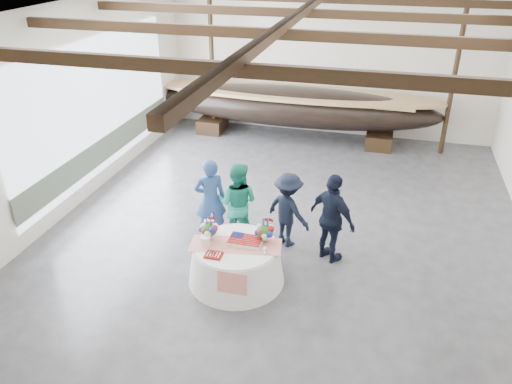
# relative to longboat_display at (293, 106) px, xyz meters

# --- Properties ---
(floor) EXTENTS (10.00, 12.00, 0.01)m
(floor) POSITION_rel_longboat_display_xyz_m (0.93, -5.10, -1.05)
(floor) COLOR #3D3D42
(floor) RESTS_ON ground
(wall_back) EXTENTS (10.00, 0.02, 4.50)m
(wall_back) POSITION_rel_longboat_display_xyz_m (0.93, 0.90, 1.20)
(wall_back) COLOR silver
(wall_back) RESTS_ON ground
(wall_front) EXTENTS (10.00, 0.02, 4.50)m
(wall_front) POSITION_rel_longboat_display_xyz_m (0.93, -11.10, 1.20)
(wall_front) COLOR silver
(wall_front) RESTS_ON ground
(wall_left) EXTENTS (0.02, 12.00, 4.50)m
(wall_left) POSITION_rel_longboat_display_xyz_m (-4.07, -5.10, 1.20)
(wall_left) COLOR silver
(wall_left) RESTS_ON ground
(ceiling) EXTENTS (10.00, 12.00, 0.01)m
(ceiling) POSITION_rel_longboat_display_xyz_m (0.93, -5.10, 3.45)
(ceiling) COLOR white
(ceiling) RESTS_ON wall_back
(pavilion_structure) EXTENTS (9.80, 11.76, 4.50)m
(pavilion_structure) POSITION_rel_longboat_display_xyz_m (0.93, -4.24, 2.95)
(pavilion_structure) COLOR black
(pavilion_structure) RESTS_ON ground
(open_bay) EXTENTS (0.03, 7.00, 3.20)m
(open_bay) POSITION_rel_longboat_display_xyz_m (-4.02, -4.10, 0.77)
(open_bay) COLOR silver
(open_bay) RESTS_ON ground
(longboat_display) EXTENTS (8.80, 1.76, 1.65)m
(longboat_display) POSITION_rel_longboat_display_xyz_m (0.00, 0.00, 0.00)
(longboat_display) COLOR black
(longboat_display) RESTS_ON ground
(banquet_table) EXTENTS (1.77, 1.77, 0.76)m
(banquet_table) POSITION_rel_longboat_display_xyz_m (0.41, -7.31, -0.67)
(banquet_table) COLOR white
(banquet_table) RESTS_ON ground
(tabletop_items) EXTENTS (1.71, 0.96, 0.40)m
(tabletop_items) POSITION_rel_longboat_display_xyz_m (0.34, -7.18, -0.14)
(tabletop_items) COLOR red
(tabletop_items) RESTS_ON banquet_table
(guest_woman_blue) EXTENTS (0.78, 0.70, 1.79)m
(guest_woman_blue) POSITION_rel_longboat_display_xyz_m (-0.53, -6.02, -0.16)
(guest_woman_blue) COLOR navy
(guest_woman_blue) RESTS_ON ground
(guest_woman_teal) EXTENTS (0.87, 0.69, 1.77)m
(guest_woman_teal) POSITION_rel_longboat_display_xyz_m (0.05, -6.02, -0.17)
(guest_woman_teal) COLOR #1A886E
(guest_woman_teal) RESTS_ON ground
(guest_man_left) EXTENTS (1.18, 1.02, 1.59)m
(guest_man_left) POSITION_rel_longboat_display_xyz_m (1.06, -5.87, -0.26)
(guest_man_left) COLOR black
(guest_man_left) RESTS_ON ground
(guest_man_right) EXTENTS (1.13, 0.99, 1.83)m
(guest_man_right) POSITION_rel_longboat_display_xyz_m (1.98, -6.20, -0.14)
(guest_man_right) COLOR black
(guest_man_right) RESTS_ON ground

